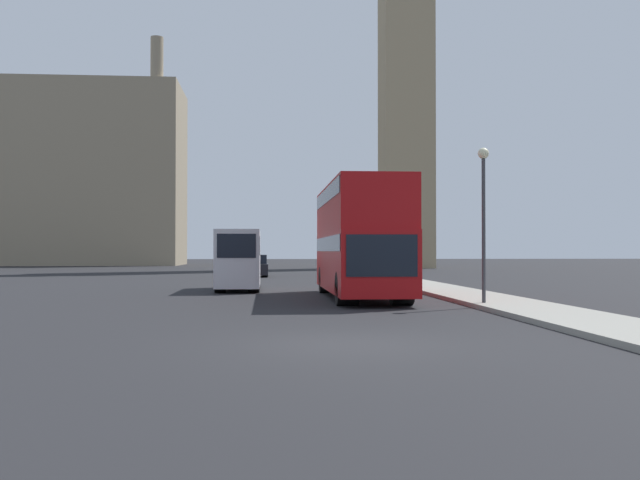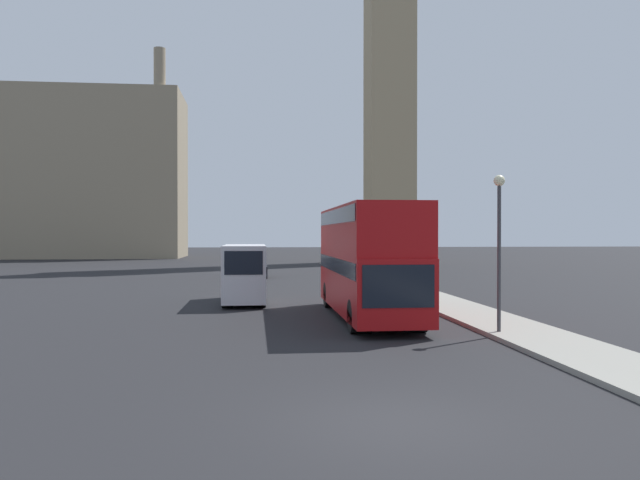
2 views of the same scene
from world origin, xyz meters
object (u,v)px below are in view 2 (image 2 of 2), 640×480
object	(u,v)px
white_van	(245,272)
street_lamp	(499,227)
parked_sedan	(255,268)
red_double_decker_bus	(368,256)

from	to	relation	value
white_van	street_lamp	world-z (taller)	street_lamp
street_lamp	parked_sedan	bearing A→B (deg)	105.39
white_van	red_double_decker_bus	bearing A→B (deg)	-50.23
red_double_decker_bus	parked_sedan	size ratio (longest dim) A/B	2.42
red_double_decker_bus	parked_sedan	distance (m)	24.22
red_double_decker_bus	street_lamp	distance (m)	5.89
red_double_decker_bus	parked_sedan	xyz separation A→B (m)	(-4.39, 23.76, -1.72)
street_lamp	parked_sedan	size ratio (longest dim) A/B	1.16
parked_sedan	street_lamp	bearing A→B (deg)	-74.61
white_van	parked_sedan	distance (m)	17.94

